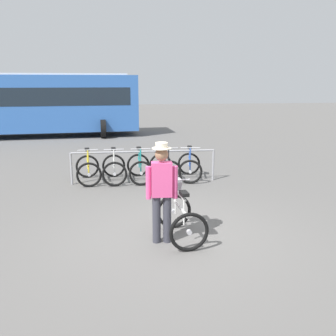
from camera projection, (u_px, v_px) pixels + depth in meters
ground_plane at (173, 235)px, 6.73m from camera, size 80.00×80.00×0.00m
bike_rack_rail at (144, 158)px, 10.10m from camera, size 3.91×0.14×0.88m
racked_bike_yellow at (88, 169)px, 10.16m from camera, size 0.77×1.15×0.97m
racked_bike_white at (114, 168)px, 10.25m from camera, size 0.68×1.12×0.97m
racked_bike_teal at (140, 168)px, 10.33m from camera, size 0.67×1.12×0.98m
racked_bike_black at (165, 167)px, 10.41m from camera, size 0.79×1.16×0.97m
racked_bike_blue at (190, 166)px, 10.49m from camera, size 0.83×1.18×0.97m
featured_bicycle at (180, 213)px, 6.54m from camera, size 0.75×1.21×0.97m
person_with_featured_bike at (162, 189)px, 6.21m from camera, size 0.53×0.32×1.72m
bus_distant at (35, 101)px, 18.43m from camera, size 10.14×3.82×3.08m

